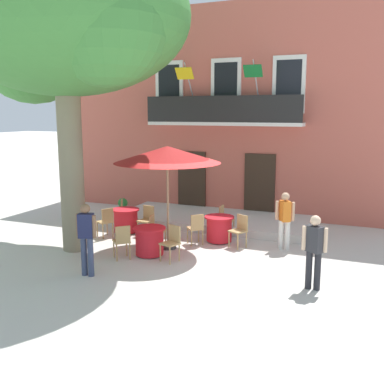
{
  "coord_description": "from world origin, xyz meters",
  "views": [
    {
      "loc": [
        4.19,
        -10.4,
        3.75
      ],
      "look_at": [
        -0.96,
        2.21,
        1.3
      ],
      "focal_mm": 41.73,
      "sensor_mm": 36.0,
      "label": 1
    }
  ],
  "objects": [
    {
      "name": "cafe_chair_near_tree_1",
      "position": [
        -2.14,
        1.42,
        0.53
      ],
      "size": [
        0.44,
        0.44,
        0.91
      ],
      "color": "tan",
      "rests_on": "ground"
    },
    {
      "name": "pedestrian_by_tree",
      "position": [
        -1.78,
        -2.18,
        0.97
      ],
      "size": [
        0.53,
        0.32,
        1.71
      ],
      "color": "#384260",
      "rests_on": "ground"
    },
    {
      "name": "cafe_table_middle",
      "position": [
        0.15,
        1.59,
        0.39
      ],
      "size": [
        0.86,
        0.86,
        0.76
      ],
      "color": "red",
      "rests_on": "ground"
    },
    {
      "name": "cafe_chair_middle_1",
      "position": [
        -0.36,
        1.03,
        0.53
      ],
      "size": [
        0.56,
        0.56,
        0.91
      ],
      "color": "tan",
      "rests_on": "ground"
    },
    {
      "name": "pedestrian_near_entrance",
      "position": [
        3.15,
        -1.03,
        0.92
      ],
      "size": [
        0.53,
        0.37,
        1.62
      ],
      "color": "#232328",
      "rests_on": "ground"
    },
    {
      "name": "ground_planter_left",
      "position": [
        -4.37,
        3.71,
        0.33
      ],
      "size": [
        0.36,
        0.36,
        0.58
      ],
      "color": "#47423D",
      "rests_on": "ground"
    },
    {
      "name": "pedestrian_mid_plaza",
      "position": [
        2.05,
        1.56,
        0.9
      ],
      "size": [
        0.53,
        0.4,
        1.6
      ],
      "color": "silver",
      "rests_on": "ground"
    },
    {
      "name": "building_facade",
      "position": [
        -0.8,
        6.99,
        3.75
      ],
      "size": [
        13.0,
        5.09,
        7.5
      ],
      "color": "#BC5B4C",
      "rests_on": "ground"
    },
    {
      "name": "cafe_table_near_tree",
      "position": [
        -2.89,
        1.42,
        0.39
      ],
      "size": [
        0.86,
        0.86,
        0.76
      ],
      "color": "red",
      "rests_on": "ground"
    },
    {
      "name": "ground_plane",
      "position": [
        0.0,
        0.0,
        0.0
      ],
      "size": [
        120.0,
        120.0,
        0.0
      ],
      "primitive_type": "plane",
      "color": "beige"
    },
    {
      "name": "plane_tree",
      "position": [
        -3.41,
        -0.57,
        5.95
      ],
      "size": [
        6.71,
        5.89,
        8.07
      ],
      "color": "#7F755B",
      "rests_on": "ground"
    },
    {
      "name": "cafe_chair_middle_0",
      "position": [
        0.07,
        2.34,
        0.53
      ],
      "size": [
        0.4,
        0.4,
        0.91
      ],
      "color": "tan",
      "rests_on": "ground"
    },
    {
      "name": "cafe_chair_near_tree_2",
      "position": [
        -3.29,
        2.06,
        0.53
      ],
      "size": [
        0.54,
        0.54,
        0.91
      ],
      "color": "tan",
      "rests_on": "ground"
    },
    {
      "name": "cafe_chair_front_0",
      "position": [
        -1.34,
        0.42,
        0.53
      ],
      "size": [
        0.46,
        0.46,
        0.91
      ],
      "color": "tan",
      "rests_on": "ground"
    },
    {
      "name": "cafe_umbrella",
      "position": [
        -0.96,
        0.44,
        2.61
      ],
      "size": [
        2.9,
        2.9,
        2.85
      ],
      "color": "#997A56",
      "rests_on": "ground"
    },
    {
      "name": "cafe_chair_middle_2",
      "position": [
        0.85,
        1.31,
        0.53
      ],
      "size": [
        0.54,
        0.54,
        0.91
      ],
      "color": "tan",
      "rests_on": "ground"
    },
    {
      "name": "cafe_chair_near_tree_0",
      "position": [
        -3.16,
        0.72,
        0.53
      ],
      "size": [
        0.54,
        0.54,
        0.91
      ],
      "color": "tan",
      "rests_on": "ground"
    },
    {
      "name": "cafe_table_front",
      "position": [
        -1.15,
        -0.31,
        0.39
      ],
      "size": [
        0.86,
        0.86,
        0.76
      ],
      "color": "red",
      "rests_on": "ground"
    },
    {
      "name": "cafe_chair_front_2",
      "position": [
        -0.42,
        -0.49,
        0.53
      ],
      "size": [
        0.51,
        0.51,
        0.91
      ],
      "color": "tan",
      "rests_on": "ground"
    },
    {
      "name": "cafe_chair_front_1",
      "position": [
        -1.63,
        -0.89,
        0.53
      ],
      "size": [
        0.57,
        0.57,
        0.91
      ],
      "color": "tan",
      "rests_on": "ground"
    },
    {
      "name": "entrance_step_platform",
      "position": [
        -0.8,
        3.6,
        0.12
      ],
      "size": [
        6.44,
        2.79,
        0.25
      ],
      "primitive_type": "cube",
      "color": "silver",
      "rests_on": "ground"
    }
  ]
}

